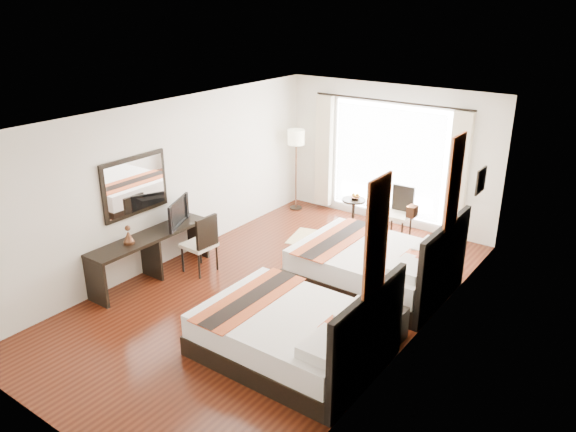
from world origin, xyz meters
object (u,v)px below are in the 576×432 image
Objects in this scene: table_lamp at (393,290)px; window_chair at (397,223)px; floor_lamp at (296,142)px; television at (174,212)px; side_table at (353,212)px; vase at (382,309)px; bed_near at (295,333)px; fruit_bowl at (355,198)px; nightstand at (388,326)px; bed_far at (376,266)px; desk_chair at (201,254)px; console_desk at (151,256)px.

window_chair is at bearing 113.99° from table_lamp.
floor_lamp is at bearing 139.51° from table_lamp.
television reaches higher than side_table.
floor_lamp is at bearing 137.38° from vase.
bed_near is 11.48× the size of fruit_bowl.
nightstand is 0.51m from table_lamp.
fruit_bowl is at bearing 110.06° from bed_near.
vase is 4.25m from fruit_bowl.
side_table is 2.76× the size of fruit_bowl.
side_table is (-2.42, 3.25, -0.46)m from table_lamp.
window_chair is at bearing 113.56° from nightstand.
bed_far is at bearing 15.45° from window_chair.
bed_near is at bearing -126.68° from table_lamp.
bed_near reaches higher than fruit_bowl.
vase is at bearing -93.81° from table_lamp.
bed_near is at bearing -55.07° from floor_lamp.
table_lamp is 3.50m from window_chair.
bed_far is 2.92m from desk_chair.
floor_lamp is (-3.88, 3.57, 0.92)m from vase.
bed_near is 4.75× the size of nightstand.
nightstand is 4.15m from fruit_bowl.
nightstand is 0.27× the size of floor_lamp.
television is 4.01× the size of fruit_bowl.
floor_lamp is (-3.08, 4.41, 1.15)m from bed_near.
bed_near reaches higher than vase.
bed_far is 11.88× the size of fruit_bowl.
vase is 0.12× the size of desk_chair.
bed_far is 1.70m from vase.
television is (-3.96, -0.05, 0.75)m from nightstand.
window_chair is (2.06, 3.24, -0.01)m from desk_chair.
floor_lamp reaches higher than console_desk.
desk_chair is at bearing 177.00° from vase.
television reaches higher than desk_chair.
desk_chair is at bearing -107.74° from fruit_bowl.
television is at bearing 11.84° from desk_chair.
bed_near is 2.86× the size of television.
vase is at bearing -55.83° from fruit_bowl.
television is 0.83m from desk_chair.
bed_near is 3.18m from console_desk.
window_chair is (0.99, -0.10, -0.27)m from fruit_bowl.
table_lamp is at bearing 95.59° from nightstand.
side_table is (-2.43, 3.33, 0.04)m from nightstand.
desk_chair is 3.51m from fruit_bowl.
floor_lamp reaches higher than desk_chair.
bed_near is 4.65m from fruit_bowl.
bed_far reaches higher than television.
window_chair is (2.56, 3.86, -0.07)m from console_desk.
console_desk is at bearing -148.56° from bed_far.
bed_far is 4.30× the size of side_table.
side_table is 1.01m from window_chair.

